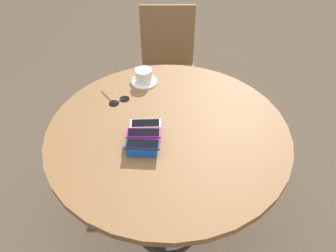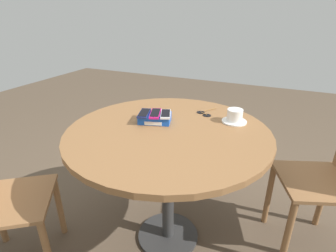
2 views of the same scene
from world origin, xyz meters
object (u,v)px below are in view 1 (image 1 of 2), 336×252
Objects in this scene: phone_navy at (143,144)px; coffee_cup at (143,75)px; phone_box at (144,139)px; phone_white at (146,124)px; sunglasses at (118,100)px; round_table at (168,145)px; saucer at (144,82)px; phone_magenta at (144,133)px; chair_far_side at (168,73)px.

phone_navy is 0.50m from coffee_cup.
phone_box is 1.43× the size of phone_white.
phone_white reaches higher than sunglasses.
phone_box is 1.73× the size of coffee_cup.
coffee_cup is 0.71× the size of sunglasses.
coffee_cup is (0.35, 0.16, -0.01)m from phone_white.
saucer is at bearing 39.21° from round_table.
saucer is at bearing 23.34° from phone_box.
phone_navy is 1.06× the size of phone_white.
phone_navy is at bearing -156.86° from coffee_cup.
phone_box reaches higher than saucer.
phone_white is (0.06, 0.02, 0.03)m from phone_box.
phone_magenta and phone_white have the same top height.
phone_magenta is 1.09× the size of phone_white.
round_table is at bearing -140.79° from saucer.
round_table is at bearing -58.48° from phone_white.
round_table is at bearing -140.59° from coffee_cup.
chair_far_side is (0.87, 0.22, -0.33)m from phone_white.
round_table is 0.89m from chair_far_side.
round_table is 0.18m from phone_white.
phone_navy is 0.16× the size of chair_far_side.
phone_white is at bearing -155.13° from coffee_cup.
saucer is 0.04m from coffee_cup.
phone_box is 0.44m from saucer.
phone_white is at bearing -126.33° from sunglasses.
phone_navy is at bearing 164.35° from round_table.
chair_far_side is at bearing 14.74° from phone_navy.
sunglasses is at bearing 70.16° from round_table.
chair_far_side is (0.53, 0.06, -0.28)m from saucer.
phone_box reaches higher than sunglasses.
phone_magenta is (-0.11, 0.07, 0.15)m from round_table.
phone_box reaches higher than round_table.
sunglasses is (0.27, 0.25, -0.05)m from phone_navy.
phone_box is at bearing 148.71° from round_table.
phone_magenta reaches higher than sunglasses.
phone_navy is 0.37m from sunglasses.
chair_far_side is at bearing 6.77° from coffee_cup.
phone_box is 1.31× the size of phone_magenta.
phone_navy is 0.50m from saucer.
round_table is 7.22× the size of phone_navy.
sunglasses is (0.21, 0.23, -0.05)m from phone_magenta.
coffee_cup is 0.13× the size of chair_far_side.
chair_far_side reaches higher than phone_box.
phone_box is at bearing -156.42° from coffee_cup.
phone_navy is at bearing -157.07° from saucer.
coffee_cup reaches higher than phone_magenta.
chair_far_side is (0.82, 0.31, -0.18)m from round_table.
phone_magenta is 0.06m from phone_white.
phone_box is 0.07m from phone_navy.
coffee_cup is (0.40, 0.18, -0.01)m from phone_magenta.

